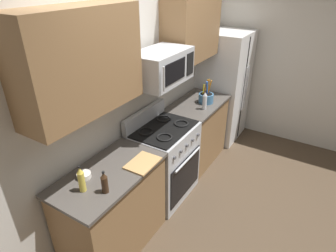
% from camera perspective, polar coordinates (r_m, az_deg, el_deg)
% --- Properties ---
extents(ground_plane, '(16.00, 16.00, 0.00)m').
position_cam_1_polar(ground_plane, '(3.54, 7.77, -16.16)').
color(ground_plane, '#473828').
extents(wall_back, '(8.00, 0.10, 2.60)m').
position_cam_1_polar(wall_back, '(3.23, -6.35, 7.05)').
color(wall_back, beige).
rests_on(wall_back, ground).
extents(counter_left, '(1.06, 0.58, 0.91)m').
position_cam_1_polar(counter_left, '(2.90, -10.90, -16.19)').
color(counter_left, olive).
rests_on(counter_left, ground).
extents(range_oven, '(0.76, 0.62, 1.09)m').
position_cam_1_polar(range_oven, '(3.44, -0.81, -7.00)').
color(range_oven, '#B2B5BA').
rests_on(range_oven, ground).
extents(counter_right, '(0.96, 0.58, 0.91)m').
position_cam_1_polar(counter_right, '(4.09, 5.72, -1.14)').
color(counter_right, olive).
rests_on(counter_right, ground).
extents(refrigerator, '(0.76, 0.69, 1.71)m').
position_cam_1_polar(refrigerator, '(4.67, 10.99, 7.67)').
color(refrigerator, silver).
rests_on(refrigerator, ground).
extents(wall_right, '(0.10, 8.00, 2.60)m').
position_cam_1_polar(wall_right, '(4.83, 20.17, 12.74)').
color(wall_right, beige).
rests_on(wall_right, ground).
extents(microwave, '(0.69, 0.44, 0.33)m').
position_cam_1_polar(microwave, '(2.94, -1.39, 11.76)').
color(microwave, '#B2B5BA').
extents(upper_cabinets_left, '(1.05, 0.34, 0.79)m').
position_cam_1_polar(upper_cabinets_left, '(2.26, -17.02, 12.06)').
color(upper_cabinets_left, olive).
extents(upper_cabinets_right, '(0.95, 0.34, 0.79)m').
position_cam_1_polar(upper_cabinets_right, '(3.68, 4.80, 19.06)').
color(upper_cabinets_right, olive).
extents(utensil_crock, '(0.20, 0.20, 0.33)m').
position_cam_1_polar(utensil_crock, '(3.88, 7.60, 5.66)').
color(utensil_crock, teal).
rests_on(utensil_crock, counter_right).
extents(cutting_board, '(0.32, 0.24, 0.02)m').
position_cam_1_polar(cutting_board, '(2.66, -5.05, -7.38)').
color(cutting_board, tan).
rests_on(cutting_board, counter_left).
extents(bottle_oil, '(0.05, 0.05, 0.24)m').
position_cam_1_polar(bottle_oil, '(2.39, -16.93, -10.21)').
color(bottle_oil, gold).
rests_on(bottle_oil, counter_left).
extents(bottle_vinegar, '(0.05, 0.05, 0.25)m').
position_cam_1_polar(bottle_vinegar, '(3.67, 7.34, 5.04)').
color(bottle_vinegar, silver).
rests_on(bottle_vinegar, counter_right).
extents(bottle_soy, '(0.06, 0.06, 0.20)m').
position_cam_1_polar(bottle_soy, '(2.35, -12.57, -11.01)').
color(bottle_soy, '#382314').
rests_on(bottle_soy, counter_left).
extents(prep_bowl, '(0.12, 0.12, 0.05)m').
position_cam_1_polar(prep_bowl, '(2.58, -16.47, -9.38)').
color(prep_bowl, white).
rests_on(prep_bowl, counter_left).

